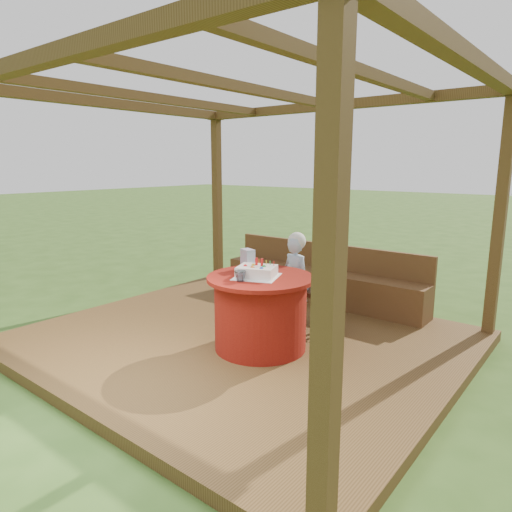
{
  "coord_description": "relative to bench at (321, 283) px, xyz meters",
  "views": [
    {
      "loc": [
        3.14,
        -3.69,
        2.02
      ],
      "look_at": [
        0.0,
        0.25,
        1.0
      ],
      "focal_mm": 32.0,
      "sensor_mm": 36.0,
      "label": 1
    }
  ],
  "objects": [
    {
      "name": "pergola",
      "position": [
        0.0,
        -1.72,
        2.02
      ],
      "size": [
        4.5,
        4.0,
        2.72
      ],
      "color": "brown",
      "rests_on": "deck"
    },
    {
      "name": "gift_bag",
      "position": [
        0.06,
        -1.69,
        0.62
      ],
      "size": [
        0.18,
        0.15,
        0.22
      ],
      "primitive_type": "cube",
      "rotation": [
        0.0,
        0.0,
        -0.36
      ],
      "color": "#CE85AE",
      "rests_on": "table"
    },
    {
      "name": "table",
      "position": [
        0.36,
        -1.85,
        0.13
      ],
      "size": [
        1.1,
        1.1,
        0.78
      ],
      "color": "maroon",
      "rests_on": "deck"
    },
    {
      "name": "drinking_glass",
      "position": [
        0.34,
        -2.13,
        0.56
      ],
      "size": [
        0.12,
        0.12,
        0.1
      ],
      "primitive_type": "imported",
      "rotation": [
        0.0,
        0.0,
        -0.08
      ],
      "color": "silver",
      "rests_on": "table"
    },
    {
      "name": "bench",
      "position": [
        0.0,
        0.0,
        0.0
      ],
      "size": [
        3.0,
        0.42,
        0.8
      ],
      "color": "brown",
      "rests_on": "deck"
    },
    {
      "name": "chair",
      "position": [
        0.51,
        -0.84,
        0.23
      ],
      "size": [
        0.58,
        0.58,
        0.89
      ],
      "color": "#3A2112",
      "rests_on": "deck"
    },
    {
      "name": "deck",
      "position": [
        0.0,
        -1.72,
        -0.32
      ],
      "size": [
        4.5,
        4.0,
        0.12
      ],
      "primitive_type": "cube",
      "color": "brown",
      "rests_on": "ground"
    },
    {
      "name": "ground",
      "position": [
        0.0,
        -1.72,
        -0.38
      ],
      "size": [
        60.0,
        60.0,
        0.0
      ],
      "primitive_type": "plane",
      "color": "#30531B",
      "rests_on": "ground"
    },
    {
      "name": "elderly_woman",
      "position": [
        0.27,
        -1.05,
        0.31
      ],
      "size": [
        0.45,
        0.35,
        1.13
      ],
      "color": "#8EB2D3",
      "rests_on": "deck"
    },
    {
      "name": "birthday_cake",
      "position": [
        0.35,
        -1.9,
        0.57
      ],
      "size": [
        0.55,
        0.55,
        0.19
      ],
      "color": "white",
      "rests_on": "table"
    }
  ]
}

